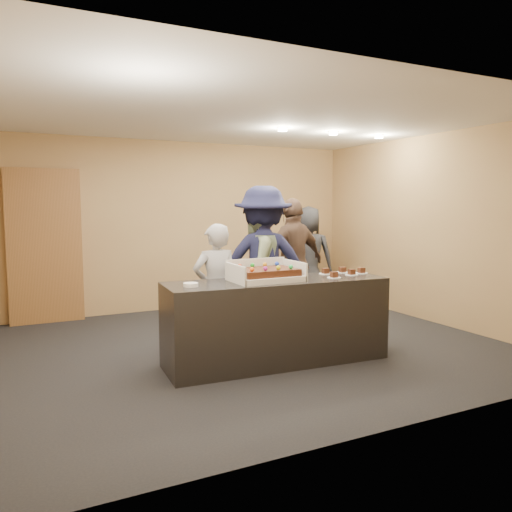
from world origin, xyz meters
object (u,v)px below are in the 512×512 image
serving_counter (277,321)px  plate_stack (191,285)px  sheet_cake (266,272)px  person_sage_man (257,269)px  person_dark_suit (308,257)px  person_server_grey (216,289)px  person_navy_man (263,264)px  person_brown_extra (293,262)px  storage_cabinet (45,246)px  cake_box (265,276)px

serving_counter → plate_stack: 1.07m
sheet_cake → plate_stack: 0.84m
serving_counter → person_sage_man: size_ratio=1.34×
person_sage_man → serving_counter: bearing=54.9°
person_sage_man → person_dark_suit: 2.18m
person_server_grey → person_navy_man: 0.82m
serving_counter → sheet_cake: (-0.13, 0.00, 0.55)m
serving_counter → person_brown_extra: 1.75m
sheet_cake → person_navy_man: 0.99m
storage_cabinet → sheet_cake: size_ratio=3.55×
sheet_cake → person_server_grey: person_server_grey is taller
storage_cabinet → person_dark_suit: size_ratio=1.32×
person_server_grey → person_brown_extra: person_brown_extra is taller
person_server_grey → person_navy_man: size_ratio=0.77×
storage_cabinet → plate_stack: storage_cabinet is taller
storage_cabinet → person_server_grey: bearing=-56.3°
person_dark_suit → sheet_cake: bearing=84.7°
serving_counter → person_server_grey: (-0.45, 0.63, 0.29)m
plate_stack → person_server_grey: size_ratio=0.10×
serving_counter → person_brown_extra: person_brown_extra is taller
person_server_grey → person_brown_extra: bearing=-154.1°
person_server_grey → person_dark_suit: person_dark_suit is taller
sheet_cake → person_dark_suit: person_dark_suit is taller
person_sage_man → person_navy_man: (0.08, -0.02, 0.07)m
serving_counter → cake_box: bearing=172.1°
cake_box → plate_stack: cake_box is taller
plate_stack → cake_box: bearing=1.9°
person_sage_man → person_server_grey: bearing=0.9°
serving_counter → storage_cabinet: storage_cabinet is taller
serving_counter → cake_box: 0.52m
serving_counter → person_server_grey: size_ratio=1.61×
person_sage_man → person_dark_suit: bearing=-161.1°
person_server_grey → person_navy_man: bearing=-161.4°
person_server_grey → plate_stack: bearing=50.4°
storage_cabinet → person_brown_extra: 3.56m
storage_cabinet → plate_stack: size_ratio=14.87×
plate_stack → person_navy_man: size_ratio=0.08×
person_dark_suit → person_navy_man: bearing=77.7°
person_navy_man → person_brown_extra: bearing=-126.1°
person_dark_suit → person_sage_man: bearing=76.0°
storage_cabinet → person_server_grey: 2.98m
person_brown_extra → person_sage_man: bearing=16.9°
cake_box → plate_stack: size_ratio=4.90×
storage_cabinet → cake_box: storage_cabinet is taller
plate_stack → person_sage_man: 1.49m
plate_stack → person_brown_extra: bearing=34.6°
storage_cabinet → person_sage_man: bearing=-43.4°
serving_counter → person_brown_extra: size_ratio=1.34×
storage_cabinet → person_dark_suit: (3.95, -0.76, -0.27)m
person_sage_man → person_dark_suit: size_ratio=1.07×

